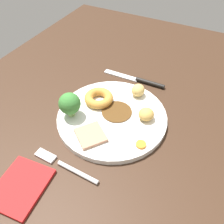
% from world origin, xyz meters
% --- Properties ---
extents(dining_table, '(1.20, 0.84, 0.04)m').
position_xyz_m(dining_table, '(0.00, 0.00, 0.02)').
color(dining_table, '#382316').
rests_on(dining_table, ground).
extents(dinner_plate, '(0.26, 0.26, 0.01)m').
position_xyz_m(dinner_plate, '(0.01, -0.02, 0.04)').
color(dinner_plate, white).
rests_on(dinner_plate, dining_table).
extents(gravy_pool, '(0.07, 0.07, 0.00)m').
position_xyz_m(gravy_pool, '(0.03, -0.03, 0.05)').
color(gravy_pool, '#563819').
rests_on(gravy_pool, dinner_plate).
extents(meat_slice_main, '(0.08, 0.08, 0.01)m').
position_xyz_m(meat_slice_main, '(-0.07, -0.01, 0.05)').
color(meat_slice_main, tan).
rests_on(meat_slice_main, dinner_plate).
extents(yorkshire_pudding, '(0.07, 0.07, 0.02)m').
position_xyz_m(yorkshire_pudding, '(0.04, 0.03, 0.06)').
color(yorkshire_pudding, '#C68938').
rests_on(yorkshire_pudding, dinner_plate).
extents(roast_potato_left, '(0.05, 0.05, 0.03)m').
position_xyz_m(roast_potato_left, '(0.04, -0.10, 0.06)').
color(roast_potato_left, tan).
rests_on(roast_potato_left, dinner_plate).
extents(roast_potato_right, '(0.04, 0.03, 0.03)m').
position_xyz_m(roast_potato_right, '(0.11, -0.05, 0.07)').
color(roast_potato_right, '#D8B260').
rests_on(roast_potato_right, dinner_plate).
extents(carrot_coin_front, '(0.02, 0.02, 0.01)m').
position_xyz_m(carrot_coin_front, '(-0.04, -0.12, 0.05)').
color(carrot_coin_front, orange).
rests_on(carrot_coin_front, dinner_plate).
extents(broccoli_floret, '(0.05, 0.05, 0.06)m').
position_xyz_m(broccoli_floret, '(-0.03, 0.06, 0.09)').
color(broccoli_floret, '#8CB766').
rests_on(broccoli_floret, dinner_plate).
extents(fork, '(0.02, 0.15, 0.01)m').
position_xyz_m(fork, '(-0.15, 0.00, 0.04)').
color(fork, silver).
rests_on(fork, dining_table).
extents(knife, '(0.02, 0.19, 0.01)m').
position_xyz_m(knife, '(0.18, -0.03, 0.04)').
color(knife, black).
rests_on(knife, dining_table).
extents(folded_napkin, '(0.12, 0.10, 0.01)m').
position_xyz_m(folded_napkin, '(-0.23, 0.05, 0.04)').
color(folded_napkin, red).
rests_on(folded_napkin, dining_table).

